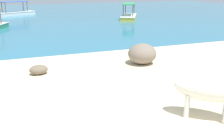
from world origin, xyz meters
TOP-DOWN VIEW (x-y plane):
  - water_surface at (0.00, 22.00)m, footprint 60.00×36.00m
  - cow at (1.82, 0.75)m, footprint 1.54×1.40m
  - shore_rock_large at (-1.19, 4.89)m, footprint 0.57×0.45m
  - shore_rock_medium at (2.34, 4.83)m, footprint 1.41×1.40m
  - boat_white at (-1.56, 23.94)m, footprint 3.81×2.63m
  - boat_yellow at (7.39, 17.35)m, footprint 2.74×3.79m

SIDE VIEW (x-z plane):
  - water_surface at x=0.00m, z-range -0.01..0.01m
  - shore_rock_large at x=-1.19m, z-range 0.04..0.33m
  - boat_white at x=-1.56m, z-range -0.35..0.94m
  - boat_yellow at x=7.39m, z-range -0.35..0.94m
  - shore_rock_medium at x=2.34m, z-range 0.04..0.75m
  - cow at x=1.82m, z-range 0.20..1.17m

